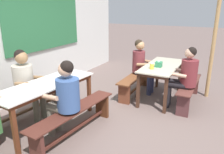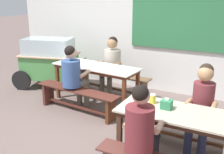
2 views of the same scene
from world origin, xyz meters
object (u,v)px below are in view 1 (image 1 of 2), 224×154
Objects in this scene: person_near_front at (185,75)px; condiment_jar at (152,66)px; tissue_box at (159,64)px; wooden_support_post at (213,47)px; person_left_back_turned at (65,95)px; person_right_near_table at (141,63)px; dining_table_far at (46,88)px; dining_table_near at (162,69)px; bench_near_front at (189,90)px; bench_far_front at (75,118)px; bench_near_back at (135,81)px; bench_far_back at (26,101)px; person_center_facing at (26,79)px.

condiment_jar is at bearing 99.19° from person_near_front.
wooden_support_post is (0.80, -0.96, 0.31)m from tissue_box.
person_near_front is (1.93, -1.41, -0.02)m from person_left_back_turned.
wooden_support_post reaches higher than tissue_box.
person_right_near_table reaches higher than tissue_box.
person_right_near_table is (2.22, -0.88, 0.03)m from dining_table_far.
dining_table_near is 1.00× the size of bench_near_front.
person_near_front is at bearing 156.46° from wooden_support_post.
bench_far_front is 1.40× the size of person_left_back_turned.
bench_far_front is (-2.11, 0.81, -0.39)m from dining_table_near.
person_near_front reaches higher than tissue_box.
person_left_back_turned is 2.21m from tissue_box.
person_left_back_turned reaches higher than person_right_near_table.
bench_near_back is 1.19× the size of person_right_near_table.
tissue_box is (0.11, 0.56, 0.12)m from person_near_front.
dining_table_near reaches higher than bench_far_back.
tissue_box reaches higher than bench_far_back.
person_near_front is (-0.46, -1.07, -0.01)m from person_right_near_table.
person_near_front is 0.99× the size of person_center_facing.
dining_table_near is 2.39m from person_left_back_turned.
wooden_support_post is (2.83, -1.80, 0.41)m from person_left_back_turned.
bench_far_back and bench_far_front have the same top height.
dining_table_near is 0.67× the size of wooden_support_post.
bench_far_back is 1.19× the size of bench_near_front.
person_center_facing reaches higher than person_left_back_turned.
person_near_front reaches higher than bench_near_front.
person_left_back_turned is (-0.16, -0.54, 0.04)m from dining_table_far.
person_right_near_table is at bearing 37.32° from condiment_jar.
dining_table_near is 2.79m from person_center_facing.
bench_far_front is at bearing 158.06° from tissue_box.
bench_near_back is (2.00, -1.41, 0.00)m from bench_far_back.
person_near_front is at bearing -80.81° from condiment_jar.
wooden_support_post is at bearing -68.14° from bench_near_back.
wooden_support_post reaches higher than bench_far_front.
person_right_near_table is 0.99× the size of person_center_facing.
bench_near_back and bench_near_front have the same top height.
bench_near_back is 1.25m from person_near_front.
dining_table_far is 14.67× the size of condiment_jar.
dining_table_far and dining_table_near have the same top height.
person_near_front is (-0.29, -1.14, 0.41)m from bench_near_back.
bench_far_front and bench_near_back have the same top height.
person_center_facing is at bearing 83.91° from bench_far_front.
bench_far_back and bench_near_back have the same top height.
person_right_near_table is at bearing 107.01° from wooden_support_post.
dining_table_far is 13.55× the size of tissue_box.
wooden_support_post is at bearing -45.71° from condiment_jar.
condiment_jar is at bearing -38.15° from dining_table_far.
person_center_facing reaches higher than bench_far_front.
wooden_support_post reaches higher than condiment_jar.
wooden_support_post reaches higher than dining_table_near.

